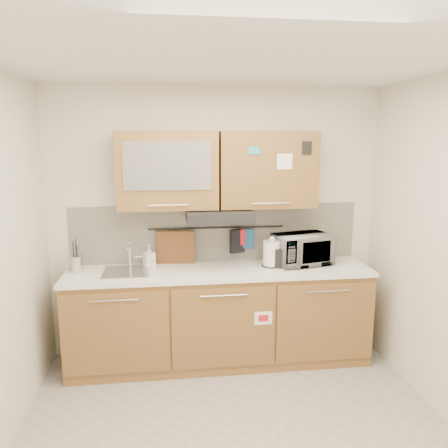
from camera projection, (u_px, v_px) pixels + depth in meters
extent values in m
plane|color=#9E9993|center=(240.00, 444.00, 3.07)|extent=(3.20, 3.20, 0.00)
plane|color=white|center=(243.00, 54.00, 2.57)|extent=(3.20, 3.20, 0.00)
plane|color=silver|center=(216.00, 223.00, 4.28)|extent=(3.20, 0.00, 3.20)
cube|color=#9A6636|center=(220.00, 317.00, 4.16)|extent=(2.80, 0.60, 0.88)
cube|color=black|center=(220.00, 355.00, 4.23)|extent=(2.80, 0.54, 0.10)
cube|color=brown|center=(116.00, 334.00, 3.73)|extent=(0.91, 0.02, 0.74)
cylinder|color=silver|center=(114.00, 301.00, 3.65)|extent=(0.41, 0.01, 0.01)
cube|color=brown|center=(224.00, 328.00, 3.85)|extent=(0.91, 0.02, 0.74)
cylinder|color=silver|center=(224.00, 296.00, 3.76)|extent=(0.41, 0.01, 0.01)
cube|color=brown|center=(326.00, 323.00, 3.96)|extent=(0.91, 0.02, 0.74)
cylinder|color=silver|center=(328.00, 291.00, 3.88)|extent=(0.41, 0.01, 0.01)
cube|color=white|center=(220.00, 271.00, 4.06)|extent=(2.82, 0.62, 0.04)
cube|color=silver|center=(216.00, 233.00, 4.29)|extent=(2.80, 0.02, 0.56)
cube|color=#9A6636|center=(168.00, 170.00, 3.95)|extent=(0.90, 0.35, 0.70)
cube|color=silver|center=(167.00, 166.00, 3.77)|extent=(0.76, 0.02, 0.42)
cube|color=brown|center=(267.00, 169.00, 4.07)|extent=(0.90, 0.35, 0.70)
cube|color=white|center=(285.00, 162.00, 3.89)|extent=(0.14, 0.00, 0.14)
cube|color=black|center=(219.00, 215.00, 4.02)|extent=(0.60, 0.46, 0.10)
cube|color=silver|center=(127.00, 273.00, 3.96)|extent=(0.42, 0.40, 0.03)
cylinder|color=silver|center=(130.00, 255.00, 4.09)|extent=(0.03, 0.03, 0.24)
cylinder|color=silver|center=(129.00, 247.00, 4.00)|extent=(0.02, 0.18, 0.02)
cylinder|color=black|center=(217.00, 228.00, 4.24)|extent=(1.30, 0.02, 0.02)
cylinder|color=silver|center=(76.00, 264.00, 3.95)|extent=(0.15, 0.15, 0.15)
cylinder|color=black|center=(74.00, 257.00, 3.94)|extent=(0.01, 0.01, 0.29)
cylinder|color=black|center=(77.00, 259.00, 3.92)|extent=(0.01, 0.01, 0.26)
cylinder|color=black|center=(76.00, 255.00, 3.95)|extent=(0.01, 0.01, 0.31)
cylinder|color=black|center=(74.00, 261.00, 3.92)|extent=(0.01, 0.01, 0.23)
cylinder|color=white|center=(272.00, 254.00, 4.13)|extent=(0.21, 0.21, 0.24)
sphere|color=white|center=(272.00, 239.00, 4.10)|extent=(0.05, 0.05, 0.05)
cube|color=white|center=(281.00, 251.00, 4.17)|extent=(0.03, 0.04, 0.15)
cylinder|color=black|center=(271.00, 265.00, 4.15)|extent=(0.19, 0.19, 0.01)
cube|color=black|center=(286.00, 257.00, 4.11)|extent=(0.28, 0.21, 0.18)
cube|color=black|center=(282.00, 249.00, 4.10)|extent=(0.10, 0.12, 0.01)
cube|color=black|center=(291.00, 249.00, 4.08)|extent=(0.10, 0.12, 0.01)
imported|color=#999999|center=(302.00, 249.00, 4.20)|extent=(0.59, 0.47, 0.29)
imported|color=#999999|center=(149.00, 256.00, 4.11)|extent=(0.13, 0.13, 0.21)
cube|color=brown|center=(176.00, 254.00, 4.23)|extent=(0.37, 0.06, 0.46)
cube|color=#1E4E8D|center=(248.00, 239.00, 4.29)|extent=(0.12, 0.06, 0.19)
cube|color=black|center=(237.00, 241.00, 4.28)|extent=(0.15, 0.10, 0.23)
cube|color=red|center=(239.00, 237.00, 4.27)|extent=(0.13, 0.03, 0.16)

